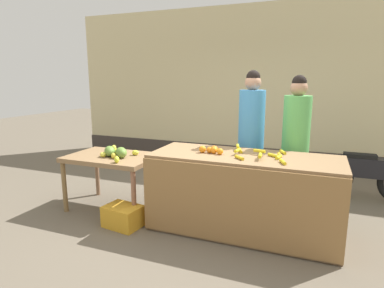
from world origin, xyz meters
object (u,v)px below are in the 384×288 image
(parked_motorcycle, at_px, (365,174))
(produce_sack, at_px, (187,185))
(vendor_woman_green_shirt, at_px, (295,147))
(vendor_woman_blue_shirt, at_px, (251,142))
(produce_crate, at_px, (123,216))

(parked_motorcycle, distance_m, produce_sack, 2.62)
(vendor_woman_green_shirt, xyz_separation_m, parked_motorcycle, (0.95, 0.91, -0.52))
(parked_motorcycle, bearing_deg, produce_sack, -158.51)
(produce_sack, bearing_deg, parked_motorcycle, 21.49)
(vendor_woman_blue_shirt, height_order, parked_motorcycle, vendor_woman_blue_shirt)
(vendor_woman_green_shirt, height_order, produce_crate, vendor_woman_green_shirt)
(vendor_woman_blue_shirt, xyz_separation_m, produce_crate, (-1.32, -1.10, -0.82))
(produce_sack, bearing_deg, produce_crate, -110.39)
(vendor_woman_green_shirt, relative_size, produce_crate, 4.14)
(vendor_woman_blue_shirt, height_order, produce_sack, vendor_woman_blue_shirt)
(vendor_woman_green_shirt, bearing_deg, parked_motorcycle, 43.61)
(produce_crate, height_order, produce_sack, produce_sack)
(produce_crate, bearing_deg, vendor_woman_blue_shirt, 40.02)
(parked_motorcycle, distance_m, produce_crate, 3.50)
(parked_motorcycle, xyz_separation_m, produce_crate, (-2.84, -2.04, -0.27))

